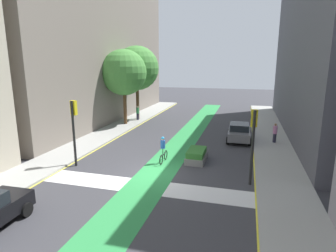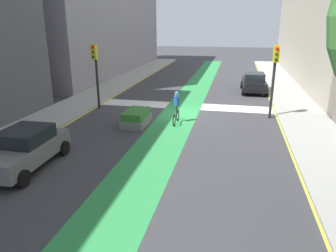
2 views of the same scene
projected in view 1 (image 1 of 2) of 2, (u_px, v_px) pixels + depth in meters
name	position (u px, v px, depth m)	size (l,w,h in m)	color
ground_plane	(155.00, 173.00, 17.65)	(120.00, 120.00, 0.00)	#38383D
bike_lane_paint	(157.00, 173.00, 17.63)	(2.40, 60.00, 0.01)	#2D8C47
crosswalk_band	(144.00, 186.00, 15.77)	(12.00, 1.80, 0.01)	silver
sidewalk_left	(52.00, 161.00, 19.59)	(3.00, 60.00, 0.15)	#9E9E99
curb_stripe_left	(71.00, 164.00, 19.22)	(0.16, 60.00, 0.01)	yellow
sidewalk_right	(284.00, 186.00, 15.67)	(3.00, 60.00, 0.15)	#9E9E99
curb_stripe_right	(256.00, 184.00, 16.08)	(0.16, 60.00, 0.01)	yellow
traffic_signal_near_right	(253.00, 133.00, 15.48)	(0.35, 0.52, 4.26)	black
traffic_signal_near_left	(74.00, 121.00, 18.37)	(0.35, 0.52, 4.36)	black
car_grey_right_far	(239.00, 132.00, 24.82)	(2.08, 4.23, 1.57)	slate
cyclist_in_lane	(163.00, 149.00, 19.35)	(0.32, 1.73, 1.86)	black
pedestrian_sidewalk_right_a	(275.00, 133.00, 23.74)	(0.34, 0.34, 1.63)	#262638
pedestrian_sidewalk_left_a	(138.00, 113.00, 33.12)	(0.34, 0.34, 1.64)	#262638
street_tree_near	(137.00, 68.00, 32.61)	(5.07, 5.07, 8.48)	brown
street_tree_far	(124.00, 73.00, 29.96)	(4.85, 4.85, 7.98)	brown
median_planter	(196.00, 156.00, 19.71)	(1.26, 2.27, 0.85)	slate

